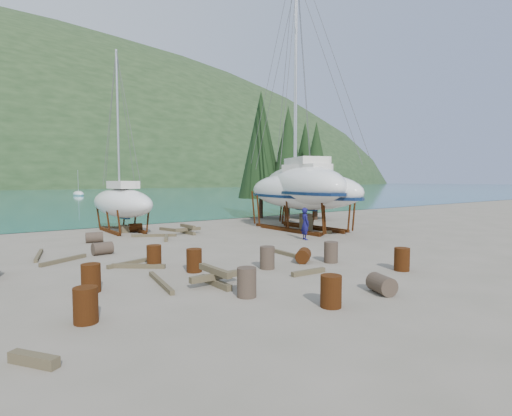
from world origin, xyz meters
TOP-DOWN VIEW (x-y plane):
  - ground at (0.00, 0.00)m, footprint 600.00×600.00m
  - far_house_right at (30.00, 190.00)m, footprint 6.60×5.60m
  - cypress_near_right at (12.50, 12.00)m, footprint 3.60×3.60m
  - cypress_mid_right at (14.00, 10.00)m, footprint 3.06×3.06m
  - cypress_back_left at (11.00, 14.00)m, footprint 4.14×4.14m
  - cypress_far_right at (15.50, 13.00)m, footprint 3.24×3.24m
  - moored_boat_mid at (10.00, 80.00)m, footprint 2.00×5.00m
  - large_sailboat_near at (8.24, 5.79)m, footprint 7.85×12.76m
  - large_sailboat_far at (7.69, 5.11)m, footprint 3.60×10.91m
  - small_sailboat_shore at (-2.38, 11.79)m, footprint 3.14×7.75m
  - worker at (5.03, 1.88)m, footprint 0.65×0.79m
  - drum_0 at (-8.65, -4.87)m, footprint 0.58×0.58m
  - drum_1 at (-0.76, -7.59)m, footprint 0.86×1.03m
  - drum_3 at (-2.96, -7.57)m, footprint 0.58×0.58m
  - drum_4 at (-1.69, 11.20)m, footprint 0.99×0.77m
  - drum_5 at (1.44, -3.47)m, footprint 0.58×0.58m
  - drum_7 at (2.50, -6.13)m, footprint 0.58×0.58m
  - drum_9 at (-5.12, 8.08)m, footprint 0.96×0.72m
  - drum_10 at (-4.00, -1.60)m, footprint 0.58×0.58m
  - drum_12 at (0.53, -2.76)m, footprint 1.05×1.01m
  - drum_13 at (-7.84, -2.11)m, footprint 0.58×0.58m
  - drum_14 at (-4.89, 0.12)m, footprint 0.58×0.58m
  - drum_15 at (-5.79, 4.09)m, footprint 0.92×0.64m
  - drum_16 at (-4.26, -5.42)m, footprint 0.58×0.58m
  - drum_17 at (-1.45, -2.81)m, footprint 0.58×0.58m
  - timber_1 at (7.43, 3.00)m, footprint 1.70×0.53m
  - timber_3 at (-5.76, -2.57)m, footprint 0.60×2.86m
  - timber_5 at (0.97, -1.18)m, footprint 0.35×3.06m
  - timber_6 at (0.37, 10.27)m, footprint 0.70×2.03m
  - timber_7 at (-0.80, -4.46)m, footprint 1.53×0.25m
  - timber_8 at (-1.41, 6.85)m, footprint 1.07×2.03m
  - timber_9 at (-2.19, 14.00)m, footprint 1.51×2.03m
  - timber_10 at (-1.57, 8.28)m, footprint 2.42×1.48m
  - timber_11 at (-5.39, 1.17)m, footprint 2.30×0.85m
  - timber_12 at (-5.47, 0.28)m, footprint 1.75×1.51m
  - timber_13 at (-10.00, -6.64)m, footprint 0.79×1.01m
  - timber_15 at (-8.27, 5.24)m, footprint 0.78×2.89m
  - timber_17 at (-7.59, 3.33)m, footprint 2.06×1.33m
  - timber_pile_fore at (-4.38, -3.76)m, footprint 1.80×1.80m
  - timber_pile_aft at (0.68, 8.21)m, footprint 1.80×1.80m

SIDE VIEW (x-z plane):
  - ground at x=0.00m, z-range 0.00..0.00m
  - timber_15 at x=-8.27m, z-range 0.00..0.15m
  - timber_3 at x=-5.76m, z-range 0.00..0.15m
  - timber_9 at x=-2.19m, z-range 0.00..0.15m
  - timber_11 at x=-5.39m, z-range 0.00..0.15m
  - timber_5 at x=0.97m, z-range 0.00..0.16m
  - timber_17 at x=-7.59m, z-range 0.00..0.16m
  - timber_10 at x=-1.57m, z-range 0.00..0.16m
  - timber_12 at x=-5.47m, z-range 0.00..0.17m
  - timber_7 at x=-0.80m, z-range 0.00..0.17m
  - timber_8 at x=-1.41m, z-range 0.00..0.19m
  - timber_6 at x=0.37m, z-range 0.00..0.19m
  - timber_1 at x=7.43m, z-range 0.00..0.19m
  - timber_13 at x=-10.00m, z-range 0.00..0.22m
  - drum_1 at x=-0.76m, z-range 0.00..0.58m
  - drum_4 at x=-1.69m, z-range 0.00..0.58m
  - drum_9 at x=-5.12m, z-range 0.00..0.58m
  - drum_12 at x=0.53m, z-range 0.00..0.58m
  - drum_15 at x=-5.79m, z-range 0.00..0.58m
  - timber_pile_fore at x=-4.38m, z-range 0.00..0.60m
  - timber_pile_aft at x=0.68m, z-range 0.00..0.60m
  - moored_boat_mid at x=10.00m, z-range -2.64..3.41m
  - drum_0 at x=-8.65m, z-range 0.00..0.88m
  - drum_3 at x=-2.96m, z-range 0.00..0.88m
  - drum_5 at x=1.44m, z-range 0.00..0.88m
  - drum_7 at x=2.50m, z-range 0.00..0.88m
  - drum_10 at x=-4.00m, z-range 0.00..0.88m
  - drum_13 at x=-7.84m, z-range 0.00..0.88m
  - drum_14 at x=-4.89m, z-range 0.00..0.88m
  - drum_16 at x=-4.26m, z-range 0.00..0.88m
  - drum_17 at x=-1.45m, z-range 0.00..0.88m
  - worker at x=5.03m, z-range 0.00..1.87m
  - small_sailboat_shore at x=-2.38m, z-range -4.05..8.02m
  - large_sailboat_far at x=7.69m, z-range -5.74..11.32m
  - far_house_right at x=30.00m, z-range 0.12..5.72m
  - large_sailboat_near at x=8.24m, z-range -6.57..12.80m
  - cypress_mid_right at x=14.00m, z-range 0.67..9.17m
  - cypress_far_right at x=15.50m, z-range 0.71..9.71m
  - cypress_near_right at x=12.50m, z-range 0.79..10.79m
  - cypress_back_left at x=11.00m, z-range 0.91..12.41m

